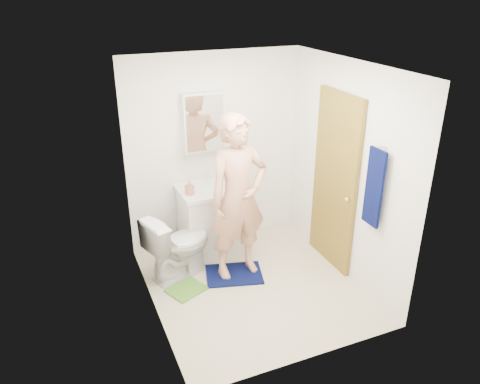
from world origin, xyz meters
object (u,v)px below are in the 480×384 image
at_px(towel, 374,188).
at_px(toothbrush_cup, 229,177).
at_px(medicine_cabinet, 204,122).
at_px(toilet, 178,245).
at_px(man, 238,198).
at_px(soap_dispenser, 189,188).
at_px(vanity_cabinet, 212,221).

xyz_separation_m(towel, toothbrush_cup, (-0.90, 1.61, -0.36)).
bearing_deg(toothbrush_cup, medicine_cabinet, 160.07).
bearing_deg(toilet, man, -129.28).
bearing_deg(soap_dispenser, vanity_cabinet, 16.49).
relative_size(toilet, man, 0.41).
xyz_separation_m(vanity_cabinet, toothbrush_cup, (0.28, 0.12, 0.49)).
xyz_separation_m(towel, soap_dispenser, (-1.48, 1.40, -0.31)).
bearing_deg(toilet, soap_dispenser, -59.37).
bearing_deg(towel, toothbrush_cup, 119.30).
relative_size(vanity_cabinet, toilet, 1.03).
bearing_deg(towel, vanity_cabinet, 128.47).
distance_m(toilet, soap_dispenser, 0.66).
bearing_deg(vanity_cabinet, toothbrush_cup, 24.24).
height_order(vanity_cabinet, toilet, vanity_cabinet).
height_order(towel, soap_dispenser, towel).
height_order(towel, man, man).
height_order(vanity_cabinet, soap_dispenser, soap_dispenser).
xyz_separation_m(toothbrush_cup, man, (-0.18, -0.73, 0.06)).
xyz_separation_m(toilet, soap_dispenser, (0.24, 0.28, 0.55)).
relative_size(vanity_cabinet, soap_dispenser, 4.59).
distance_m(medicine_cabinet, towel, 2.11).
distance_m(vanity_cabinet, soap_dispenser, 0.62).
bearing_deg(towel, toilet, 147.06).
relative_size(medicine_cabinet, man, 0.37).
bearing_deg(soap_dispenser, man, -52.64).
height_order(medicine_cabinet, man, medicine_cabinet).
relative_size(vanity_cabinet, medicine_cabinet, 1.14).
bearing_deg(soap_dispenser, medicine_cabinet, 46.29).
distance_m(medicine_cabinet, toilet, 1.46).
relative_size(towel, man, 0.43).
relative_size(vanity_cabinet, towel, 1.00).
distance_m(towel, soap_dispenser, 2.06).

